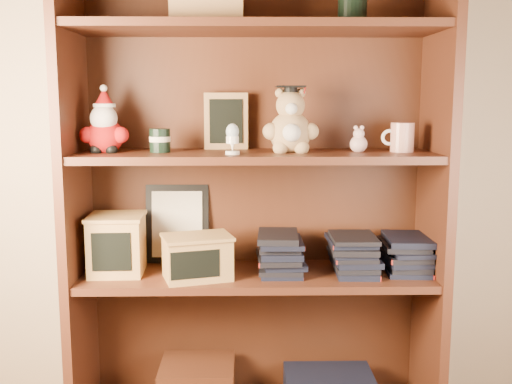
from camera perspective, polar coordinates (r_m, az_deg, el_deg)
bookcase at (r=2.00m, az=-0.10°, el=-0.94°), size 1.20×0.35×1.60m
shelf_lower at (r=2.01m, az=-0.00°, el=-7.99°), size 1.14×0.33×0.02m
shelf_upper at (r=1.93m, az=-0.00°, el=3.45°), size 1.14×0.33×0.02m
santa_plush at (r=1.97m, az=-14.21°, el=6.00°), size 0.16×0.11×0.22m
teachers_tin at (r=1.94m, az=-9.13°, el=4.89°), size 0.07×0.07×0.08m
chalkboard_plaque at (r=2.04m, az=-2.86°, el=6.67°), size 0.15×0.08×0.19m
egg_cup at (r=1.85m, az=-2.26°, el=5.18°), size 0.04×0.04×0.09m
grad_teddy_bear at (r=1.92m, az=3.30°, el=6.26°), size 0.18×0.15×0.22m
pink_figurine at (r=1.96m, az=9.74°, el=4.75°), size 0.06×0.06×0.09m
teacher_mug at (r=1.99m, az=13.69°, el=5.08°), size 0.11×0.08×0.09m
certificate_frame at (r=2.12m, az=-7.50°, el=-3.00°), size 0.22×0.06×0.27m
treats_box at (r=2.02m, az=-13.11°, el=-4.83°), size 0.19×0.19×0.19m
pencils_box at (r=1.93m, az=-5.62°, el=-6.15°), size 0.25×0.21×0.14m
book_stack_left at (r=1.99m, az=2.33°, el=-5.87°), size 0.14×0.20×0.13m
book_stack_mid at (r=2.02m, az=9.26°, el=-5.76°), size 0.14×0.20×0.13m
book_stack_right at (r=2.06m, az=14.12°, el=-5.86°), size 0.14×0.20×0.11m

